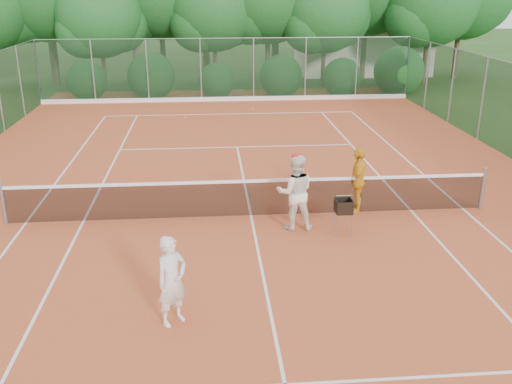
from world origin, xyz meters
The scene contains 13 objects.
ground centered at (0.00, 0.00, 0.00)m, with size 120.00×120.00×0.00m, color #234318.
clay_court centered at (0.00, 0.00, 0.01)m, with size 18.00×36.00×0.02m, color #C1542C.
club_building centered at (9.00, 24.00, 1.50)m, with size 8.00×5.00×3.00m, color beige.
tennis_net centered at (0.00, 0.00, 0.53)m, with size 11.97×0.10×1.10m.
player_white centered at (-1.68, -4.61, 0.82)m, with size 0.58×0.38×1.60m, color silver.
player_center_grp centered at (0.97, -0.82, 0.93)m, with size 0.90×0.71×1.85m.
player_yellow centered at (2.71, 0.11, 0.86)m, with size 0.99×0.41×1.68m, color gold.
ball_hopper centered at (2.03, -1.24, 0.69)m, with size 0.37×0.37×0.85m.
stray_ball_a centered at (-1.98, 11.27, 0.05)m, with size 0.07×0.07×0.07m, color yellow.
stray_ball_b centered at (1.06, 12.72, 0.05)m, with size 0.07×0.07×0.07m, color #B7D230.
stray_ball_c centered at (2.79, 9.50, 0.05)m, with size 0.07×0.07×0.07m, color #BACE2F.
court_markings centered at (0.00, 0.00, 0.02)m, with size 11.03×23.83×0.01m.
fence_back centered at (0.00, 15.00, 1.52)m, with size 18.07×0.07×3.00m.
Camera 1 is at (-1.00, -13.12, 5.49)m, focal length 40.00 mm.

